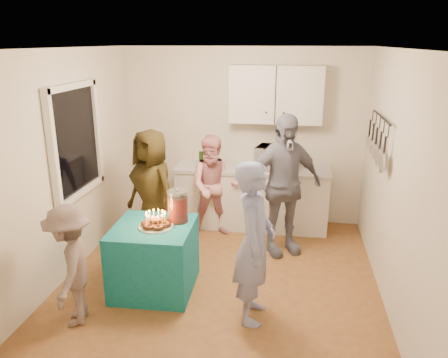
# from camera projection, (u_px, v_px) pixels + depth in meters

# --- Properties ---
(floor) EXTENTS (4.00, 4.00, 0.00)m
(floor) POSITION_uv_depth(u_px,v_px,m) (219.00, 283.00, 5.04)
(floor) COLOR brown
(floor) RESTS_ON ground
(ceiling) EXTENTS (4.00, 4.00, 0.00)m
(ceiling) POSITION_uv_depth(u_px,v_px,m) (218.00, 48.00, 4.26)
(ceiling) COLOR white
(ceiling) RESTS_ON floor
(back_wall) EXTENTS (3.60, 3.60, 0.00)m
(back_wall) POSITION_uv_depth(u_px,v_px,m) (241.00, 137.00, 6.53)
(back_wall) COLOR silver
(back_wall) RESTS_ON floor
(left_wall) EXTENTS (4.00, 4.00, 0.00)m
(left_wall) POSITION_uv_depth(u_px,v_px,m) (62.00, 168.00, 4.92)
(left_wall) COLOR silver
(left_wall) RESTS_ON floor
(right_wall) EXTENTS (4.00, 4.00, 0.00)m
(right_wall) POSITION_uv_depth(u_px,v_px,m) (395.00, 184.00, 4.38)
(right_wall) COLOR silver
(right_wall) RESTS_ON floor
(window_night) EXTENTS (0.04, 1.00, 1.20)m
(window_night) POSITION_uv_depth(u_px,v_px,m) (75.00, 141.00, 5.12)
(window_night) COLOR black
(window_night) RESTS_ON left_wall
(counter) EXTENTS (2.20, 0.58, 0.86)m
(counter) POSITION_uv_depth(u_px,v_px,m) (252.00, 199.00, 6.48)
(counter) COLOR white
(counter) RESTS_ON floor
(countertop) EXTENTS (2.24, 0.62, 0.05)m
(countertop) POSITION_uv_depth(u_px,v_px,m) (252.00, 169.00, 6.35)
(countertop) COLOR beige
(countertop) RESTS_ON counter
(upper_cabinet) EXTENTS (1.30, 0.30, 0.80)m
(upper_cabinet) POSITION_uv_depth(u_px,v_px,m) (276.00, 94.00, 6.12)
(upper_cabinet) COLOR white
(upper_cabinet) RESTS_ON back_wall
(pot_rack) EXTENTS (0.12, 1.00, 0.60)m
(pot_rack) POSITION_uv_depth(u_px,v_px,m) (378.00, 139.00, 4.96)
(pot_rack) COLOR black
(pot_rack) RESTS_ON right_wall
(microwave) EXTENTS (0.65, 0.51, 0.32)m
(microwave) POSITION_uv_depth(u_px,v_px,m) (277.00, 158.00, 6.24)
(microwave) COLOR white
(microwave) RESTS_ON countertop
(party_table) EXTENTS (0.88, 0.88, 0.76)m
(party_table) POSITION_uv_depth(u_px,v_px,m) (154.00, 258.00, 4.82)
(party_table) COLOR #12707A
(party_table) RESTS_ON floor
(donut_cake) EXTENTS (0.38, 0.38, 0.18)m
(donut_cake) POSITION_uv_depth(u_px,v_px,m) (156.00, 219.00, 4.66)
(donut_cake) COLOR #381C0C
(donut_cake) RESTS_ON party_table
(punch_jar) EXTENTS (0.22, 0.22, 0.34)m
(punch_jar) POSITION_uv_depth(u_px,v_px,m) (178.00, 207.00, 4.78)
(punch_jar) COLOR red
(punch_jar) RESTS_ON party_table
(man_birthday) EXTENTS (0.40, 0.60, 1.63)m
(man_birthday) POSITION_uv_depth(u_px,v_px,m) (254.00, 243.00, 4.19)
(man_birthday) COLOR #8792C5
(man_birthday) RESTS_ON floor
(woman_back_left) EXTENTS (0.94, 0.86, 1.62)m
(woman_back_left) POSITION_uv_depth(u_px,v_px,m) (152.00, 190.00, 5.68)
(woman_back_left) COLOR #4E3F16
(woman_back_left) RESTS_ON floor
(woman_back_center) EXTENTS (0.78, 0.66, 1.44)m
(woman_back_center) POSITION_uv_depth(u_px,v_px,m) (214.00, 186.00, 6.11)
(woman_back_center) COLOR pink
(woman_back_center) RESTS_ON floor
(woman_back_right) EXTENTS (1.16, 0.90, 1.84)m
(woman_back_right) POSITION_uv_depth(u_px,v_px,m) (283.00, 185.00, 5.53)
(woman_back_right) COLOR black
(woman_back_right) RESTS_ON floor
(child_near_left) EXTENTS (0.65, 0.88, 1.23)m
(child_near_left) POSITION_uv_depth(u_px,v_px,m) (71.00, 266.00, 4.18)
(child_near_left) COLOR #61514D
(child_near_left) RESTS_ON floor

